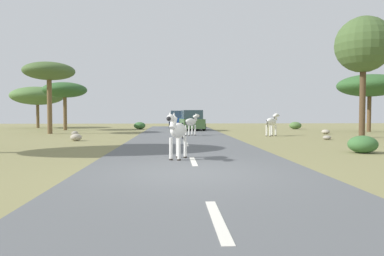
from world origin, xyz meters
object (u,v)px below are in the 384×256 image
(zebra_1, at_px, (272,122))
(tree_5, at_px, (49,72))
(car_0, at_px, (192,121))
(bush_3, at_px, (295,126))
(zebra_2, at_px, (191,122))
(tree_1, at_px, (65,90))
(tree_6, at_px, (370,86))
(bush_1, at_px, (140,126))
(rock_0, at_px, (75,134))
(rock_2, at_px, (326,132))
(zebra_0, at_px, (177,131))
(bush_0, at_px, (363,144))
(tree_4, at_px, (363,45))
(rock_3, at_px, (327,138))
(rock_1, at_px, (76,137))
(car_1, at_px, (179,120))
(tree_7, at_px, (37,96))

(zebra_1, distance_m, tree_5, 16.50)
(car_0, bearing_deg, bush_3, 9.50)
(car_0, bearing_deg, zebra_1, -61.91)
(zebra_2, xyz_separation_m, bush_3, (10.54, 10.24, -0.58))
(zebra_1, bearing_deg, tree_1, -164.77)
(car_0, xyz_separation_m, bush_3, (10.13, 2.52, -0.50))
(tree_6, distance_m, bush_1, 20.54)
(rock_0, height_order, rock_2, rock_0)
(car_0, height_order, bush_1, car_0)
(zebra_0, xyz_separation_m, tree_5, (-9.28, 15.74, 3.61))
(tree_5, height_order, bush_0, tree_5)
(car_0, relative_size, bush_0, 4.01)
(tree_4, bearing_deg, rock_3, -151.53)
(zebra_0, height_order, rock_1, zebra_0)
(tree_1, relative_size, tree_4, 0.57)
(zebra_2, relative_size, rock_0, 3.19)
(zebra_1, relative_size, rock_3, 3.33)
(rock_0, bearing_deg, rock_1, -74.09)
(tree_6, relative_size, bush_1, 4.58)
(rock_1, height_order, rock_2, rock_1)
(rock_1, bearing_deg, zebra_2, 30.05)
(bush_3, height_order, rock_1, bush_3)
(car_1, height_order, tree_6, tree_6)
(tree_1, xyz_separation_m, tree_4, (21.43, -11.05, 2.13))
(bush_1, distance_m, bush_3, 15.00)
(tree_4, height_order, bush_0, tree_4)
(car_1, height_order, bush_3, car_1)
(zebra_1, relative_size, zebra_2, 1.08)
(zebra_2, relative_size, tree_1, 0.34)
(bush_1, bearing_deg, tree_6, -17.10)
(car_0, xyz_separation_m, rock_0, (-8.13, -7.27, -0.68))
(zebra_0, xyz_separation_m, tree_7, (-14.22, 26.77, 2.38))
(zebra_0, distance_m, tree_1, 23.71)
(zebra_1, bearing_deg, car_1, 158.61)
(tree_4, bearing_deg, bush_3, 89.95)
(rock_1, bearing_deg, zebra_0, -57.51)
(tree_4, relative_size, tree_5, 1.41)
(zebra_0, xyz_separation_m, zebra_1, (6.44, 12.28, -0.01))
(tree_5, distance_m, rock_0, 5.89)
(car_1, bearing_deg, car_0, 100.70)
(tree_5, height_order, rock_1, tree_5)
(zebra_2, relative_size, car_0, 0.33)
(bush_0, relative_size, bush_3, 0.96)
(zebra_1, xyz_separation_m, car_1, (-6.00, 13.42, -0.09))
(tree_6, relative_size, rock_3, 10.86)
(zebra_0, relative_size, car_1, 0.35)
(rock_2, bearing_deg, bush_1, 147.68)
(tree_1, xyz_separation_m, tree_5, (0.56, -5.68, 0.98))
(zebra_2, bearing_deg, rock_0, -142.06)
(zebra_1, xyz_separation_m, rock_1, (-11.90, -3.70, -0.74))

